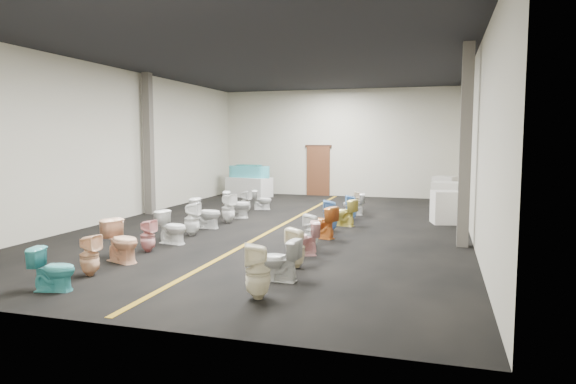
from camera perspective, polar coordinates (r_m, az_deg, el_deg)
name	(u,v)px	position (r m, az deg, el deg)	size (l,w,h in m)	color
floor	(281,226)	(14.37, -0.79, -3.75)	(16.00, 16.00, 0.00)	black
ceiling	(281,61)	(14.32, -0.81, 14.30)	(16.00, 16.00, 0.00)	black
wall_back	(337,143)	(21.93, 5.48, 5.44)	(10.00, 10.00, 0.00)	beige
wall_front	(92,151)	(6.95, -20.94, 4.28)	(10.00, 10.00, 0.00)	beige
wall_left	(123,144)	(16.37, -17.82, 5.06)	(16.00, 16.00, 0.00)	beige
wall_right	(473,145)	(13.54, 19.91, 4.89)	(16.00, 16.00, 0.00)	beige
aisle_stripe	(281,225)	(14.37, -0.79, -3.74)	(0.12, 15.60, 0.01)	#906B14
back_door	(318,171)	(22.08, 3.38, 2.34)	(1.00, 0.10, 2.10)	#562D19
door_frame	(318,146)	(22.05, 3.40, 5.12)	(1.15, 0.08, 0.10)	#331C11
column_left	(149,144)	(17.07, -15.22, 5.16)	(0.25, 0.25, 4.50)	#59544C
column_right	(466,146)	(12.03, 19.12, 4.84)	(0.25, 0.25, 4.50)	#59544C
display_table	(249,187)	(21.64, -4.34, 0.56)	(1.83, 0.91, 0.81)	silver
bathtub	(249,171)	(21.59, -4.35, 2.31)	(1.85, 0.85, 0.55)	#46BCCB
appliance_crate_a	(445,207)	(15.35, 17.08, -1.63)	(0.73, 0.73, 0.93)	silver
appliance_crate_b	(445,199)	(16.70, 17.05, -0.79)	(0.79, 0.79, 1.08)	beige
appliance_crate_c	(445,197)	(18.23, 17.01, -0.53)	(0.80, 0.80, 0.90)	beige
appliance_crate_d	(444,190)	(19.83, 16.99, 0.17)	(0.73, 0.73, 1.05)	beige
toilet_left_0	(53,269)	(9.02, -24.62, -7.79)	(0.39, 0.69, 0.70)	teal
toilet_left_1	(90,255)	(9.72, -21.19, -6.57)	(0.33, 0.34, 0.74)	#F7C195
toilet_left_2	(122,241)	(10.59, -17.98, -5.20)	(0.47, 0.82, 0.83)	#FFBF95
toilet_left_3	(148,236)	(11.38, -15.32, -4.72)	(0.31, 0.32, 0.70)	pink
toilet_left_4	(172,227)	(12.15, -12.73, -3.84)	(0.42, 0.75, 0.76)	white
toilet_left_5	(192,219)	(13.05, -10.63, -2.97)	(0.38, 0.38, 0.83)	white
toilet_left_6	(206,213)	(14.07, -9.08, -2.34)	(0.46, 0.80, 0.82)	white
toilet_left_7	(228,208)	(14.87, -6.66, -1.81)	(0.38, 0.39, 0.85)	white
toilet_left_8	(237,205)	(15.77, -5.71, -1.40)	(0.46, 0.81, 0.83)	silver
toilet_left_9	(245,202)	(16.68, -4.77, -1.13)	(0.34, 0.35, 0.75)	silver
toilet_left_10	(262,200)	(17.62, -2.90, -0.88)	(0.37, 0.65, 0.67)	silver
toilet_right_0	(258,271)	(7.79, -3.37, -8.79)	(0.38, 0.39, 0.85)	#EEE4C4
toilet_right_1	(279,260)	(8.76, -1.01, -7.54)	(0.41, 0.72, 0.73)	silver
toilet_right_2	(296,248)	(9.64, 0.90, -6.22)	(0.34, 0.35, 0.76)	beige
toilet_right_3	(302,239)	(10.65, 1.60, -5.19)	(0.40, 0.70, 0.71)	#E3A2A1
toilet_right_4	(312,230)	(11.53, 2.65, -4.27)	(0.33, 0.34, 0.74)	silver
toilet_right_5	(321,222)	(12.52, 3.71, -3.36)	(0.44, 0.77, 0.79)	orange
toilet_right_6	(331,216)	(13.47, 4.75, -2.63)	(0.37, 0.38, 0.83)	#5F92CB
toilet_right_7	(343,213)	(14.34, 6.15, -2.28)	(0.42, 0.74, 0.75)	#EEDB5F
toilet_right_8	(351,208)	(15.44, 7.05, -1.72)	(0.34, 0.34, 0.74)	#6CA7E5
toilet_right_9	(354,204)	(16.44, 7.34, -1.36)	(0.39, 0.68, 0.69)	silver
toilet_right_10	(359,201)	(17.30, 7.85, -1.03)	(0.31, 0.31, 0.68)	#EFDFC4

